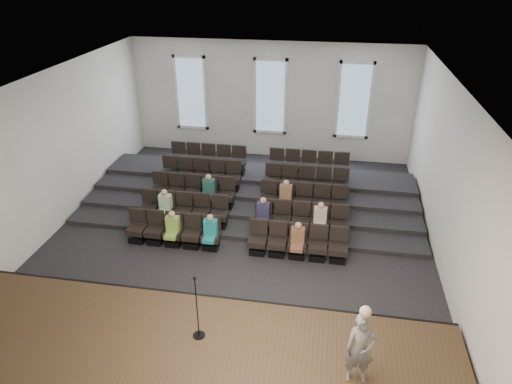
% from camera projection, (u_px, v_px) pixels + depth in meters
% --- Properties ---
extents(ground, '(14.00, 14.00, 0.00)m').
position_uv_depth(ground, '(238.00, 240.00, 14.55)').
color(ground, black).
rests_on(ground, ground).
extents(ceiling, '(12.00, 14.00, 0.02)m').
position_uv_depth(ceiling, '(235.00, 84.00, 12.22)').
color(ceiling, white).
rests_on(ceiling, ground).
extents(wall_back, '(12.00, 0.04, 5.00)m').
position_uv_depth(wall_back, '(270.00, 101.00, 19.51)').
color(wall_back, white).
rests_on(wall_back, ground).
extents(wall_front, '(12.00, 0.04, 5.00)m').
position_uv_depth(wall_front, '(146.00, 350.00, 7.26)').
color(wall_front, white).
rests_on(wall_front, ground).
extents(wall_left, '(0.04, 14.00, 5.00)m').
position_uv_depth(wall_left, '(49.00, 155.00, 14.28)').
color(wall_left, white).
rests_on(wall_left, ground).
extents(wall_right, '(0.04, 14.00, 5.00)m').
position_uv_depth(wall_right, '(452.00, 184.00, 12.48)').
color(wall_right, white).
rests_on(wall_right, ground).
extents(stage, '(11.80, 3.60, 0.50)m').
position_uv_depth(stage, '(191.00, 358.00, 9.98)').
color(stage, '#40301B').
rests_on(stage, ground).
extents(stage_lip, '(11.80, 0.06, 0.52)m').
position_uv_depth(stage_lip, '(211.00, 304.00, 11.52)').
color(stage_lip, black).
rests_on(stage_lip, ground).
extents(risers, '(11.80, 4.80, 0.60)m').
position_uv_depth(risers, '(255.00, 189.00, 17.22)').
color(risers, black).
rests_on(risers, ground).
extents(seating_rows, '(6.80, 4.70, 1.67)m').
position_uv_depth(seating_rows, '(247.00, 198.00, 15.57)').
color(seating_rows, black).
rests_on(seating_rows, ground).
extents(windows, '(8.44, 0.10, 3.24)m').
position_uv_depth(windows, '(270.00, 97.00, 19.36)').
color(windows, white).
rests_on(windows, wall_back).
extents(audience, '(5.45, 2.64, 1.10)m').
position_uv_depth(audience, '(240.00, 213.00, 14.45)').
color(audience, '#89B147').
rests_on(audience, seating_rows).
extents(speaker, '(0.63, 0.45, 1.62)m').
position_uv_depth(speaker, '(360.00, 349.00, 8.83)').
color(speaker, slate).
rests_on(speaker, stage).
extents(mic_stand, '(0.28, 0.28, 1.65)m').
position_uv_depth(mic_stand, '(198.00, 319.00, 10.00)').
color(mic_stand, black).
rests_on(mic_stand, stage).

